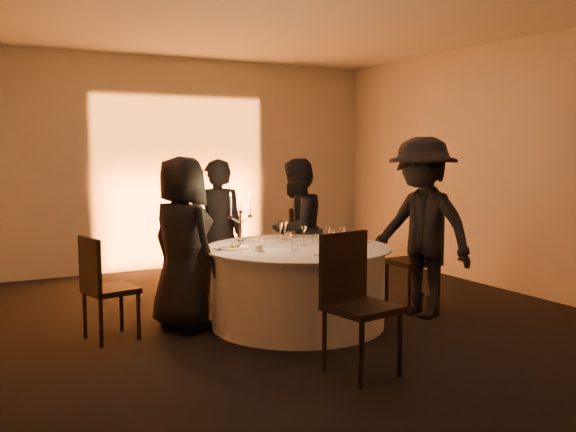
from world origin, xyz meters
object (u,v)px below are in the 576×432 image
banquet_table (298,286)px  chair_back_right (294,245)px  guest_back_right (296,230)px  chair_back_left (213,245)px  candelabra (240,227)px  chair_right (420,253)px  coffee_cup (259,248)px  chair_front (354,294)px  guest_left (182,244)px  guest_back_left (217,232)px  chair_left (102,282)px  guest_right (422,227)px

banquet_table → chair_back_right: 1.39m
chair_back_right → guest_back_right: size_ratio=0.64×
chair_back_left → chair_back_right: (0.85, -0.47, 0.01)m
candelabra → chair_right: bearing=-5.1°
coffee_cup → candelabra: (-0.06, 0.28, 0.17)m
guest_back_right → chair_back_right: bearing=-142.3°
chair_back_right → guest_back_right: 0.38m
chair_back_left → chair_front: chair_front is taller
guest_left → guest_back_left: 0.99m
guest_back_right → coffee_cup: bearing=19.5°
guest_back_left → candelabra: (-0.13, -0.94, 0.17)m
chair_left → chair_front: size_ratio=0.88×
guest_back_right → chair_right: bearing=109.7°
guest_back_right → guest_right: bearing=94.7°
chair_left → banquet_table: bearing=-112.6°
guest_right → candelabra: bearing=-118.2°
chair_front → guest_left: (-0.78, 1.75, 0.21)m
banquet_table → chair_front: 1.41m
chair_left → guest_left: 0.82m
chair_right → chair_left: bearing=-95.5°
chair_left → guest_back_left: bearing=-72.7°
chair_left → chair_back_left: size_ratio=0.92×
chair_right → chair_front: 2.24m
chair_right → coffee_cup: bearing=-86.9°
banquet_table → chair_front: bearing=-100.7°
guest_right → coffee_cup: 1.75m
chair_left → chair_back_left: bearing=-61.1°
banquet_table → guest_back_left: bearing=109.0°
coffee_cup → guest_back_right: bearing=47.3°
chair_left → guest_back_right: guest_back_right is taller
guest_left → guest_back_right: guest_left is taller
chair_left → chair_back_left: chair_back_left is taller
banquet_table → chair_front: (-0.26, -1.37, 0.22)m
chair_right → guest_left: size_ratio=0.64×
guest_back_right → chair_left: bearing=-13.0°
chair_left → chair_back_right: bearing=-81.7°
chair_right → guest_left: 2.58m
guest_back_right → coffee_cup: guest_back_right is taller
guest_back_right → guest_back_left: bearing=-39.4°
banquet_table → chair_right: size_ratio=1.72×
guest_back_right → chair_back_left: bearing=-74.1°
chair_left → guest_right: guest_right is taller
chair_back_left → coffee_cup: size_ratio=9.27×
chair_right → chair_front: (-1.77, -1.37, 0.02)m
chair_left → guest_back_right: size_ratio=0.59×
chair_right → guest_left: (-2.54, 0.37, 0.23)m
chair_right → guest_right: 0.50m
guest_back_left → chair_back_right: bearing=-155.3°
chair_back_left → candelabra: (-0.30, -1.50, 0.40)m
coffee_cup → guest_back_left: bearing=86.6°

